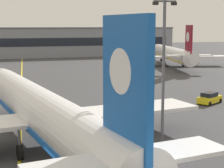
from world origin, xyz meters
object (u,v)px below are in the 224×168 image
object	(u,v)px
service_car_fourth	(210,98)
apron_lamp_post	(163,70)
airliner_foreground	(43,113)
safety_cone_by_nose_gear	(28,110)
airliner_background	(173,54)

from	to	relation	value
service_car_fourth	apron_lamp_post	bearing A→B (deg)	-133.39
airliner_foreground	service_car_fourth	size ratio (longest dim) A/B	9.12
service_car_fourth	safety_cone_by_nose_gear	xyz separation A→B (m)	(-25.23, 2.42, -0.51)
apron_lamp_post	service_car_fourth	size ratio (longest dim) A/B	2.95
apron_lamp_post	safety_cone_by_nose_gear	bearing A→B (deg)	121.39
airliner_foreground	service_car_fourth	xyz separation A→B (m)	(25.27, 13.53, -2.60)
airliner_background	service_car_fourth	world-z (taller)	airliner_background
airliner_background	service_car_fourth	size ratio (longest dim) A/B	8.67
airliner_foreground	airliner_background	distance (m)	74.57
apron_lamp_post	airliner_background	bearing A→B (deg)	63.03
airliner_background	apron_lamp_post	bearing A→B (deg)	-116.97
airliner_foreground	airliner_background	bearing A→B (deg)	54.98
airliner_foreground	airliner_background	world-z (taller)	airliner_foreground
service_car_fourth	airliner_foreground	bearing A→B (deg)	-151.83
airliner_foreground	service_car_fourth	distance (m)	28.79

